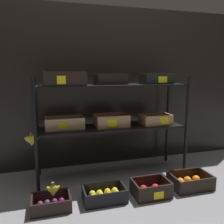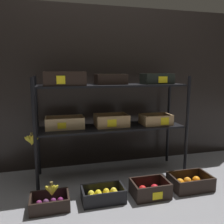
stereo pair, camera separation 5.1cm
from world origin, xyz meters
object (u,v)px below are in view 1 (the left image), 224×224
Objects in this scene: crate_ground_apple_red at (151,190)px; crate_ground_orange at (190,182)px; banana_bunch_loose at (53,190)px; crate_ground_lemon at (104,195)px; display_rack at (109,106)px; crate_ground_plum at (51,204)px.

crate_ground_orange is (0.42, 0.04, -0.00)m from crate_ground_apple_red.
crate_ground_apple_red is at bearing -1.76° from banana_bunch_loose.
crate_ground_apple_red is at bearing -3.48° from crate_ground_lemon.
crate_ground_lemon is (-0.18, -0.49, -0.69)m from display_rack.
banana_bunch_loose is (-0.59, -0.49, -0.58)m from display_rack.
crate_ground_orange is (1.27, 0.01, 0.01)m from crate_ground_plum.
crate_ground_lemon is at bearing -109.96° from display_rack.
crate_ground_apple_red is at bearing -64.93° from display_rack.
display_rack is 5.06× the size of crate_ground_apple_red.
banana_bunch_loose reaches higher than crate_ground_lemon.
display_rack is 1.05m from crate_ground_plum.
crate_ground_lemon is at bearing -0.25° from crate_ground_plum.
display_rack reaches higher than crate_ground_plum.
crate_ground_lemon is 0.97× the size of crate_ground_orange.
crate_ground_plum is at bearing -179.64° from crate_ground_orange.
crate_ground_plum is at bearing 179.75° from crate_ground_lemon.
crate_ground_orange reaches higher than crate_ground_plum.
banana_bunch_loose is at bearing -179.57° from crate_ground_orange.
crate_ground_orange is at bearing 0.36° from crate_ground_plum.
display_rack is 4.49× the size of crate_ground_lemon.
crate_ground_apple_red is 0.84m from banana_bunch_loose.
crate_ground_apple_red is at bearing -1.82° from crate_ground_plum.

